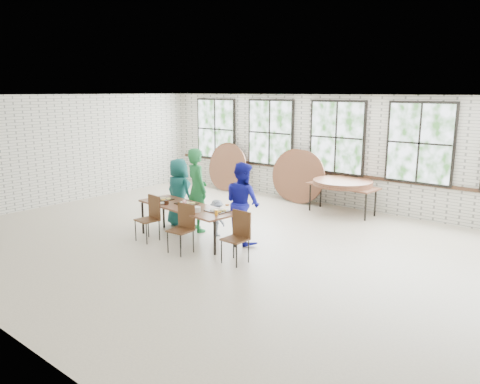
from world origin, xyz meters
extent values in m
plane|color=beige|center=(0.00, 0.00, 0.00)|extent=(12.00, 12.00, 0.00)
plane|color=white|center=(0.00, 0.00, 3.00)|extent=(12.00, 12.00, 0.00)
plane|color=silver|center=(0.00, 4.50, 1.50)|extent=(12.00, 0.00, 12.00)
plane|color=silver|center=(-6.00, 0.00, 1.50)|extent=(0.00, 9.00, 9.00)
cube|color=#422819|center=(0.00, 4.47, 0.90)|extent=(11.80, 0.05, 0.08)
cube|color=black|center=(-4.40, 4.44, 1.88)|extent=(1.62, 0.05, 1.97)
cube|color=white|center=(-4.40, 4.41, 1.88)|extent=(1.50, 0.01, 1.85)
cube|color=black|center=(-2.20, 4.44, 1.88)|extent=(1.62, 0.05, 1.97)
cube|color=white|center=(-2.20, 4.41, 1.88)|extent=(1.50, 0.01, 1.85)
cube|color=black|center=(0.00, 4.44, 1.88)|extent=(1.62, 0.05, 1.97)
cube|color=white|center=(0.00, 4.41, 1.88)|extent=(1.50, 0.01, 1.85)
cube|color=black|center=(2.20, 4.44, 1.88)|extent=(1.62, 0.05, 1.97)
cube|color=white|center=(2.20, 4.41, 1.88)|extent=(1.50, 0.01, 1.85)
cube|color=brown|center=(-0.89, -0.28, 0.72)|extent=(2.47, 1.03, 0.04)
cylinder|color=black|center=(-1.97, -0.58, 0.35)|extent=(0.05, 0.05, 0.70)
cylinder|color=black|center=(-1.97, 0.02, 0.35)|extent=(0.05, 0.05, 0.70)
cylinder|color=black|center=(0.19, -0.58, 0.35)|extent=(0.05, 0.05, 0.70)
cylinder|color=black|center=(0.19, 0.02, 0.35)|extent=(0.05, 0.05, 0.70)
cube|color=#51311B|center=(-1.50, -0.84, 0.45)|extent=(0.46, 0.45, 0.03)
cube|color=#51311B|center=(-1.47, -0.65, 0.70)|extent=(0.42, 0.08, 0.50)
cylinder|color=black|center=(-1.68, -1.01, 0.22)|extent=(0.02, 0.02, 0.44)
cylinder|color=black|center=(-1.68, -0.67, 0.22)|extent=(0.02, 0.02, 0.44)
cylinder|color=black|center=(-1.32, -1.01, 0.22)|extent=(0.02, 0.02, 0.44)
cylinder|color=black|center=(-1.32, -0.67, 0.22)|extent=(0.02, 0.02, 0.44)
cube|color=#51311B|center=(-0.40, -0.92, 0.45)|extent=(0.45, 0.44, 0.03)
cube|color=#51311B|center=(-0.42, -0.73, 0.70)|extent=(0.42, 0.07, 0.50)
cylinder|color=black|center=(-0.58, -1.09, 0.22)|extent=(0.02, 0.02, 0.44)
cylinder|color=black|center=(-0.58, -0.75, 0.22)|extent=(0.02, 0.02, 0.44)
cylinder|color=black|center=(-0.22, -1.09, 0.22)|extent=(0.02, 0.02, 0.44)
cylinder|color=black|center=(-0.22, -0.75, 0.22)|extent=(0.02, 0.02, 0.44)
cube|color=#51311B|center=(0.77, -0.66, 0.45)|extent=(0.42, 0.40, 0.03)
cube|color=#51311B|center=(0.76, -0.47, 0.70)|extent=(0.42, 0.03, 0.50)
cylinder|color=black|center=(0.59, -0.83, 0.22)|extent=(0.02, 0.02, 0.44)
cylinder|color=black|center=(0.59, -0.49, 0.22)|extent=(0.02, 0.02, 0.44)
cylinder|color=black|center=(0.95, -0.83, 0.22)|extent=(0.02, 0.02, 0.44)
cylinder|color=black|center=(0.95, -0.49, 0.22)|extent=(0.02, 0.02, 0.44)
imported|color=#185D55|center=(-1.82, 0.37, 0.79)|extent=(0.80, 0.55, 1.58)
imported|color=#1D6F35|center=(-1.22, 0.37, 0.93)|extent=(0.80, 0.67, 1.87)
imported|color=#122338|center=(-0.63, 0.37, 0.40)|extent=(0.57, 0.42, 0.79)
imported|color=#151898|center=(0.09, 0.37, 0.84)|extent=(0.95, 0.82, 1.69)
cube|color=brown|center=(0.56, 3.81, 0.72)|extent=(1.85, 0.88, 0.04)
cylinder|color=black|center=(-0.22, 3.53, 0.35)|extent=(0.04, 0.04, 0.70)
cylinder|color=black|center=(-0.22, 4.08, 0.35)|extent=(0.04, 0.04, 0.70)
cylinder|color=black|center=(1.34, 3.53, 0.35)|extent=(0.04, 0.04, 0.70)
cylinder|color=black|center=(1.34, 4.08, 0.35)|extent=(0.04, 0.04, 0.70)
cube|color=black|center=(-1.74, -0.20, 0.75)|extent=(0.44, 0.33, 0.02)
cube|color=black|center=(-1.02, -0.15, 0.75)|extent=(0.44, 0.33, 0.02)
cube|color=black|center=(-0.11, -0.18, 0.75)|extent=(0.44, 0.33, 0.02)
cylinder|color=black|center=(-1.30, -0.47, 0.79)|extent=(0.09, 0.09, 0.09)
cube|color=red|center=(-0.82, -0.40, 0.80)|extent=(0.06, 0.07, 0.11)
cylinder|color=#1788B0|center=(-0.61, -0.41, 0.79)|extent=(0.07, 0.07, 0.10)
cylinder|color=orange|center=(0.09, -0.42, 0.80)|extent=(0.07, 0.07, 0.11)
cylinder|color=white|center=(-0.39, -0.48, 0.79)|extent=(0.17, 0.17, 0.10)
ellipsoid|color=white|center=(-1.40, -0.50, 0.76)|extent=(0.11, 0.11, 0.05)
ellipsoid|color=white|center=(-0.75, -0.57, 0.76)|extent=(0.11, 0.11, 0.05)
cylinder|color=brown|center=(0.56, 3.81, 0.76)|extent=(1.50, 1.50, 0.04)
cylinder|color=brown|center=(0.56, 3.81, 0.80)|extent=(1.50, 1.50, 0.04)
cylinder|color=brown|center=(0.56, 3.81, 0.85)|extent=(1.50, 1.50, 0.04)
cylinder|color=brown|center=(-3.72, 4.22, 0.73)|extent=(1.50, 0.25, 1.49)
cylinder|color=brown|center=(-3.64, 4.12, 0.73)|extent=(1.50, 0.39, 1.47)
cylinder|color=brown|center=(-1.18, 4.22, 0.74)|extent=(1.50, 0.28, 1.49)
cylinder|color=brown|center=(-0.89, 4.12, 0.74)|extent=(1.50, 0.32, 1.48)
camera|label=1|loc=(6.03, -6.82, 3.08)|focal=35.00mm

